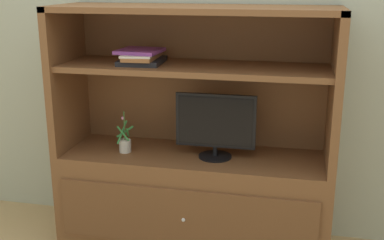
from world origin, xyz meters
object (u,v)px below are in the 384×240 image
media_console (194,175)px  magazine_stack (141,57)px  potted_plant (125,144)px  tv_monitor (215,125)px

media_console → magazine_stack: (-0.34, -0.01, 0.79)m
media_console → magazine_stack: media_console is taller
media_console → potted_plant: 0.50m
magazine_stack → potted_plant: bearing=-157.2°
tv_monitor → magazine_stack: magazine_stack is taller
tv_monitor → magazine_stack: 0.64m
media_console → tv_monitor: size_ratio=3.46×
potted_plant → tv_monitor: bearing=2.7°
media_console → tv_monitor: 0.40m
media_console → potted_plant: media_console is taller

